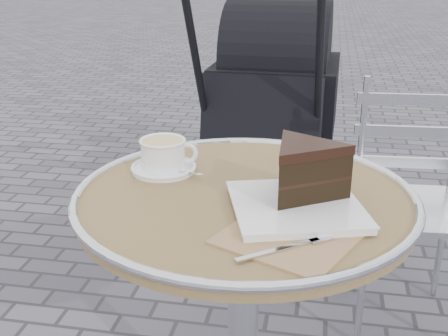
% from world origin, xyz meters
% --- Properties ---
extents(cafe_table, '(0.72, 0.72, 0.74)m').
position_xyz_m(cafe_table, '(0.00, 0.00, 0.57)').
color(cafe_table, silver).
rests_on(cafe_table, ground).
extents(cappuccino_set, '(0.17, 0.15, 0.07)m').
position_xyz_m(cappuccino_set, '(-0.20, 0.10, 0.76)').
color(cappuccino_set, white).
rests_on(cappuccino_set, cafe_table).
extents(cake_plate_set, '(0.30, 0.40, 0.13)m').
position_xyz_m(cake_plate_set, '(0.12, -0.04, 0.79)').
color(cake_plate_set, '#9F7857').
rests_on(cake_plate_set, cafe_table).
extents(bistro_chair, '(0.39, 0.39, 0.82)m').
position_xyz_m(bistro_chair, '(0.45, 0.76, 0.51)').
color(bistro_chair, silver).
rests_on(bistro_chair, ground).
extents(baby_stroller, '(0.55, 1.13, 1.16)m').
position_xyz_m(baby_stroller, '(-0.08, 1.44, 0.52)').
color(baby_stroller, black).
rests_on(baby_stroller, ground).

